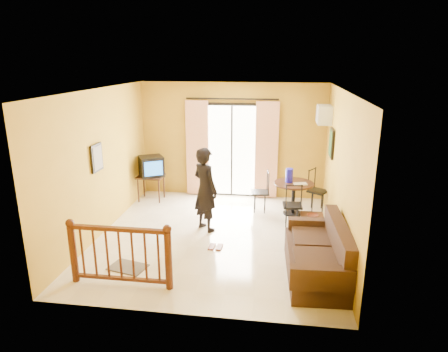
# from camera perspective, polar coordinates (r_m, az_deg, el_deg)

# --- Properties ---
(ground) EXTENTS (5.00, 5.00, 0.00)m
(ground) POSITION_cam_1_polar(r_m,az_deg,el_deg) (7.86, -1.15, -8.62)
(ground) COLOR beige
(ground) RESTS_ON ground
(room_shell) EXTENTS (5.00, 5.00, 5.00)m
(room_shell) POSITION_cam_1_polar(r_m,az_deg,el_deg) (7.31, -1.23, 3.57)
(room_shell) COLOR white
(room_shell) RESTS_ON ground
(balcony_door) EXTENTS (2.25, 0.14, 2.46)m
(balcony_door) POSITION_cam_1_polar(r_m,az_deg,el_deg) (9.77, 1.11, 3.76)
(balcony_door) COLOR black
(balcony_door) RESTS_ON ground
(tv_table) EXTENTS (0.62, 0.51, 0.62)m
(tv_table) POSITION_cam_1_polar(r_m,az_deg,el_deg) (9.80, -10.42, -0.39)
(tv_table) COLOR black
(tv_table) RESTS_ON ground
(television) EXTENTS (0.70, 0.68, 0.48)m
(television) POSITION_cam_1_polar(r_m,az_deg,el_deg) (9.70, -10.34, 1.40)
(television) COLOR black
(television) RESTS_ON tv_table
(picture_left) EXTENTS (0.05, 0.42, 0.52)m
(picture_left) POSITION_cam_1_polar(r_m,az_deg,el_deg) (7.82, -17.71, 2.50)
(picture_left) COLOR black
(picture_left) RESTS_ON room_shell
(dining_table) EXTENTS (0.87, 0.87, 0.73)m
(dining_table) POSITION_cam_1_polar(r_m,az_deg,el_deg) (8.88, 9.92, -1.89)
(dining_table) COLOR black
(dining_table) RESTS_ON ground
(water_jug) EXTENTS (0.16, 0.16, 0.31)m
(water_jug) POSITION_cam_1_polar(r_m,az_deg,el_deg) (8.82, 9.31, 0.09)
(water_jug) COLOR #1814BE
(water_jug) RESTS_ON dining_table
(serving_tray) EXTENTS (0.31, 0.23, 0.02)m
(serving_tray) POSITION_cam_1_polar(r_m,az_deg,el_deg) (8.75, 10.84, -1.11)
(serving_tray) COLOR beige
(serving_tray) RESTS_ON dining_table
(dining_chairs) EXTENTS (1.79, 1.50, 0.95)m
(dining_chairs) POSITION_cam_1_polar(r_m,az_deg,el_deg) (8.98, 9.29, -5.56)
(dining_chairs) COLOR black
(dining_chairs) RESTS_ON ground
(air_conditioner) EXTENTS (0.31, 0.60, 0.40)m
(air_conditioner) POSITION_cam_1_polar(r_m,az_deg,el_deg) (9.10, 14.09, 8.51)
(air_conditioner) COLOR silver
(air_conditioner) RESTS_ON room_shell
(botanical_print) EXTENTS (0.05, 0.50, 0.60)m
(botanical_print) POSITION_cam_1_polar(r_m,az_deg,el_deg) (8.56, 15.09, 4.55)
(botanical_print) COLOR black
(botanical_print) RESTS_ON room_shell
(coffee_table) EXTENTS (0.44, 0.80, 0.36)m
(coffee_table) POSITION_cam_1_polar(r_m,az_deg,el_deg) (7.98, 12.51, -6.78)
(coffee_table) COLOR black
(coffee_table) RESTS_ON ground
(bowl) EXTENTS (0.27, 0.27, 0.07)m
(bowl) POSITION_cam_1_polar(r_m,az_deg,el_deg) (7.97, 12.56, -5.62)
(bowl) COLOR brown
(bowl) RESTS_ON coffee_table
(sofa) EXTENTS (0.97, 1.93, 0.90)m
(sofa) POSITION_cam_1_polar(r_m,az_deg,el_deg) (6.57, 13.56, -11.17)
(sofa) COLOR #331E13
(sofa) RESTS_ON ground
(standing_person) EXTENTS (0.73, 0.71, 1.70)m
(standing_person) POSITION_cam_1_polar(r_m,az_deg,el_deg) (7.89, -2.70, -1.92)
(standing_person) COLOR black
(standing_person) RESTS_ON ground
(stair_balustrade) EXTENTS (1.63, 0.13, 1.04)m
(stair_balustrade) POSITION_cam_1_polar(r_m,az_deg,el_deg) (6.27, -14.69, -10.34)
(stair_balustrade) COLOR #471E0F
(stair_balustrade) RESTS_ON ground
(doormat) EXTENTS (0.68, 0.53, 0.02)m
(doormat) POSITION_cam_1_polar(r_m,az_deg,el_deg) (6.96, -13.56, -12.54)
(doormat) COLOR #544D43
(doormat) RESTS_ON ground
(sandals) EXTENTS (0.26, 0.26, 0.03)m
(sandals) POSITION_cam_1_polar(r_m,az_deg,el_deg) (7.42, -1.22, -10.09)
(sandals) COLOR brown
(sandals) RESTS_ON ground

